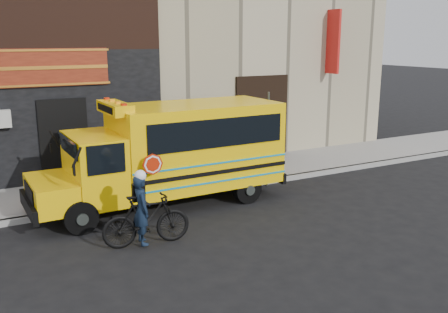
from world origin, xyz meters
name	(u,v)px	position (x,y,z in m)	size (l,w,h in m)	color
ground	(243,223)	(0.00, 0.00, 0.00)	(120.00, 120.00, 0.00)	black
curb	(198,192)	(0.00, 2.60, 0.07)	(40.00, 0.20, 0.15)	gray
sidewalk	(178,180)	(0.00, 4.10, 0.07)	(40.00, 3.00, 0.15)	gray
school_bus	(174,150)	(-0.90, 2.21, 1.51)	(6.94, 2.50, 2.92)	black
sign_pole	(268,135)	(2.27, 2.38, 1.62)	(0.11, 0.25, 2.92)	#404843
bicycle	(146,220)	(-2.58, -0.16, 0.58)	(0.55, 1.95, 1.17)	black
cyclist	(142,212)	(-2.67, -0.14, 0.79)	(0.57, 0.38, 1.57)	black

